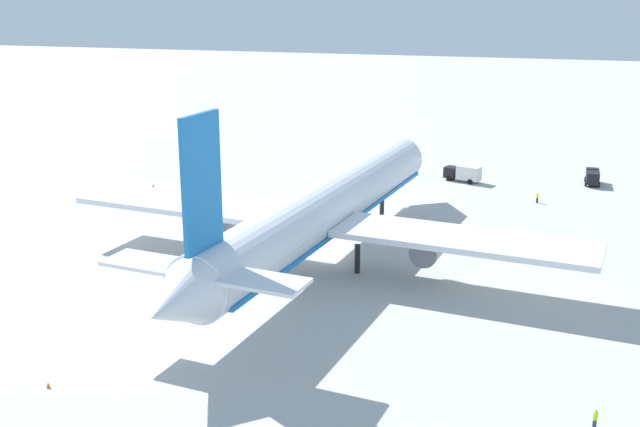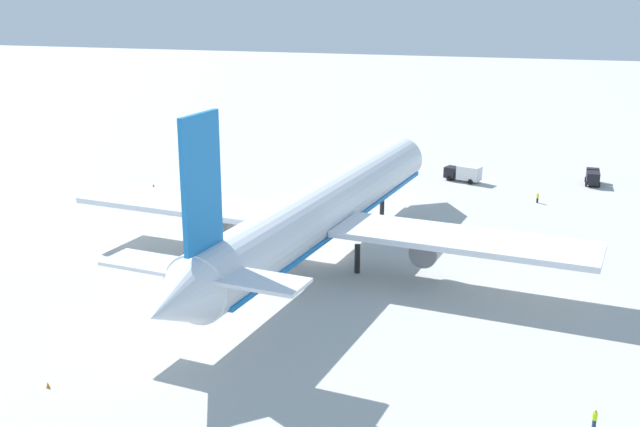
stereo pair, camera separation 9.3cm
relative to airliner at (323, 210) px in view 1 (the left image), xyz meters
The scene contains 9 objects.
ground_plane 6.96m from the airliner, ahead, with size 600.00×600.00×0.00m, color #B2B2AD.
airliner is the anchor object (origin of this frame).
service_truck_0 49.46m from the airliner, 14.72° to the right, with size 4.31×6.90×2.93m.
service_truck_2 62.51m from the airliner, 33.72° to the right, with size 5.43×2.50×2.50m.
ground_worker_0 45.05m from the airliner, 34.90° to the right, with size 0.48×0.48×1.64m.
ground_worker_2 44.75m from the airliner, 134.68° to the right, with size 0.40×0.40×1.72m.
traffic_cone_0 44.01m from the airliner, ahead, with size 0.36×0.36×0.55m, color orange.
traffic_cone_1 40.85m from the airliner, 159.55° to the left, with size 0.36×0.36×0.55m, color orange.
traffic_cone_2 48.77m from the airliner, 54.13° to the left, with size 0.36×0.36×0.55m, color orange.
Camera 1 is at (-90.52, -25.79, 33.89)m, focal length 43.52 mm.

